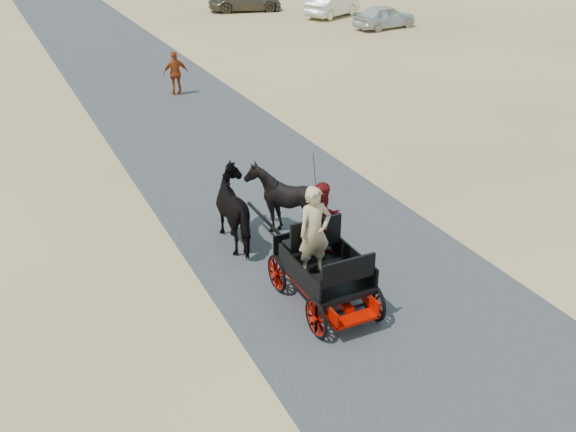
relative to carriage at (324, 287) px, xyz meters
name	(u,v)px	position (x,y,z in m)	size (l,w,h in m)	color
ground	(323,249)	(1.04, 1.88, -0.36)	(140.00, 140.00, 0.00)	tan
road	(323,248)	(1.04, 1.88, -0.35)	(6.00, 140.00, 0.01)	#38383A
carriage	(324,287)	(0.00, 0.00, 0.00)	(1.30, 2.40, 0.72)	black
horse_left	(239,209)	(-0.55, 3.00, 0.49)	(0.91, 2.01, 1.70)	black
horse_right	(283,200)	(0.55, 3.00, 0.49)	(1.37, 1.54, 1.70)	black
driver_man	(315,232)	(-0.20, 0.05, 1.26)	(0.66, 0.43, 1.80)	tan
passenger_woman	(324,220)	(0.30, 0.60, 1.15)	(0.77, 0.60, 1.58)	#660C0F
pedestrian	(176,73)	(1.74, 15.35, 0.50)	(1.01, 0.42, 1.73)	#9C3711
car_a	(384,17)	(16.90, 23.32, 0.31)	(1.59, 3.96, 1.35)	silver
car_b	(332,5)	(16.06, 28.07, 0.36)	(1.52, 4.35, 1.43)	silver
car_c	(245,0)	(11.82, 32.54, 0.35)	(2.00, 4.91, 1.42)	brown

